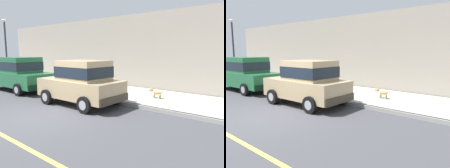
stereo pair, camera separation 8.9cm
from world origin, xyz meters
TOP-DOWN VIEW (x-y plane):
  - ground_plane at (0.00, 0.00)m, footprint 80.00×80.00m
  - curb at (3.20, 0.00)m, footprint 0.16×64.00m
  - sidewalk at (5.00, 0.00)m, footprint 3.60×64.00m
  - car_tan_hatchback at (2.12, 0.08)m, footprint 2.01×3.83m
  - car_green_sedan at (2.15, 5.29)m, footprint 2.15×4.66m
  - dog_tan at (4.69, -2.03)m, footprint 0.23×0.76m
  - street_lamp at (3.55, 9.83)m, footprint 0.36×0.36m
  - building_facade at (7.10, 4.32)m, footprint 0.50×20.00m

SIDE VIEW (x-z plane):
  - ground_plane at x=0.00m, z-range 0.00..0.00m
  - curb at x=3.20m, z-range 0.00..0.14m
  - sidewalk at x=5.00m, z-range 0.00..0.14m
  - dog_tan at x=4.69m, z-range 0.18..0.67m
  - car_tan_hatchback at x=2.12m, z-range 0.04..1.92m
  - car_green_sedan at x=2.15m, z-range 0.02..1.94m
  - building_facade at x=7.10m, z-range 0.00..4.39m
  - street_lamp at x=3.55m, z-range 0.70..5.12m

